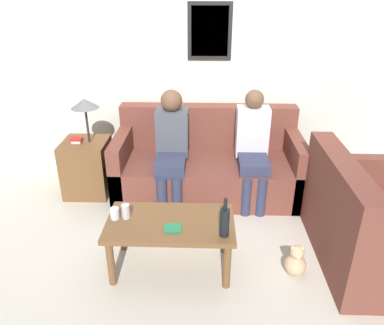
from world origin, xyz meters
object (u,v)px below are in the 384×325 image
person_right (253,145)px  teddy_bear (296,262)px  person_left (171,144)px  coffee_table (170,228)px  drinking_glass (115,213)px  couch_main (207,165)px  wine_bottle (225,222)px  couch_side (370,227)px

person_right → teddy_bear: 1.35m
person_left → teddy_bear: 1.71m
person_left → coffee_table: bearing=-85.8°
coffee_table → drinking_glass: drinking_glass is taller
couch_main → coffee_table: (-0.30, -1.33, 0.08)m
couch_main → teddy_bear: couch_main is taller
person_left → teddy_bear: person_left is taller
wine_bottle → drinking_glass: bearing=167.7°
wine_bottle → drinking_glass: wine_bottle is taller
couch_side → coffee_table: couch_side is taller
wine_bottle → teddy_bear: size_ratio=1.16×
couch_side → drinking_glass: couch_side is taller
coffee_table → couch_side: bearing=6.3°
coffee_table → teddy_bear: (1.02, -0.05, -0.27)m
couch_main → teddy_bear: size_ratio=7.27×
couch_main → couch_side: size_ratio=1.53×
coffee_table → person_right: size_ratio=0.86×
couch_main → couch_side: bearing=-39.8°
couch_side → person_left: size_ratio=1.11×
couch_side → teddy_bear: couch_side is taller
couch_main → wine_bottle: size_ratio=6.29×
couch_side → person_left: bearing=61.5°
couch_side → teddy_bear: bearing=110.0°
person_left → teddy_bear: (1.11, -1.19, -0.53)m
coffee_table → teddy_bear: bearing=-2.9°
person_right → couch_side: bearing=-47.3°
coffee_table → person_right: (0.77, 1.16, 0.25)m
couch_main → couch_side: same height
wine_bottle → person_left: person_left is taller
wine_bottle → teddy_bear: 0.76m
coffee_table → person_right: 1.42m
couch_main → person_left: person_left is taller
coffee_table → wine_bottle: 0.49m
couch_main → drinking_glass: bearing=-119.8°
coffee_table → wine_bottle: (0.42, -0.17, 0.19)m
person_left → person_right: same height
coffee_table → person_right: bearing=56.5°
couch_side → wine_bottle: size_ratio=4.12×
couch_side → drinking_glass: bearing=94.4°
person_left → teddy_bear: bearing=-47.1°
person_right → couch_main: bearing=160.6°
teddy_bear → wine_bottle: bearing=-169.2°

